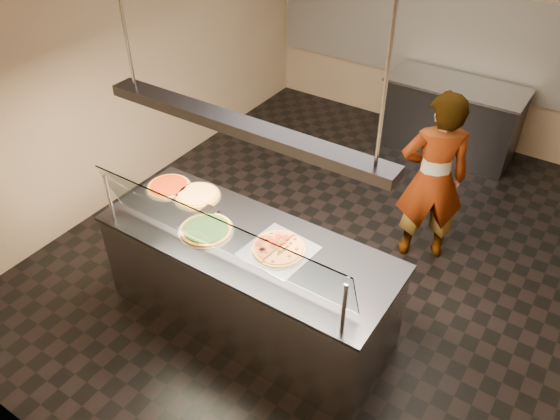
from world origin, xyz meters
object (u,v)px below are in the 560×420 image
Objects in this scene: sneeze_guard at (217,235)px; pizza_cheese at (197,195)px; pizza_spinach at (206,229)px; pizza_tomato at (169,186)px; half_pizza_sausage at (289,253)px; perforated_tray at (279,250)px; worker at (433,179)px; prep_table at (451,118)px; serving_counter at (249,282)px; pizza_spatula at (210,204)px; heat_lamp_housing at (241,126)px; half_pizza_pepperoni at (269,243)px.

sneeze_guard reaches higher than pizza_cheese.
pizza_spinach reaches higher than pizza_tomato.
sneeze_guard is at bearing -135.05° from half_pizza_sausage.
perforated_tray is 0.30× the size of worker.
serving_counter is at bearing -96.25° from prep_table.
pizza_spatula is at bearing 160.60° from serving_counter.
pizza_cheese is at bearing 168.49° from perforated_tray.
perforated_tray is at bearing 39.13° from worker.
serving_counter is 1.48× the size of prep_table.
heat_lamp_housing is at bearing -174.61° from half_pizza_sausage.
worker is 0.77× the size of heat_lamp_housing.
pizza_spinach is (-0.72, -0.12, -0.01)m from half_pizza_sausage.
pizza_tomato is at bearing 156.71° from pizza_spinach.
pizza_spatula is at bearing -15.68° from pizza_cheese.
pizza_cheese is (-0.37, 0.33, -0.00)m from pizza_spinach.
pizza_cheese is 0.25× the size of prep_table.
pizza_spinach is 0.20× the size of heat_lamp_housing.
pizza_tomato is 0.24× the size of prep_table.
serving_counter is at bearing -173.17° from perforated_tray.
perforated_tray is at bearing -0.14° from half_pizza_pepperoni.
half_pizza_sausage is 1.40m from pizza_tomato.
serving_counter is at bearing -19.40° from pizza_spatula.
pizza_cheese is at bearing 6.75° from pizza_tomato.
half_pizza_sausage is 1.06m from heat_lamp_housing.
pizza_spinach is 0.49m from pizza_cheese.
half_pizza_pepperoni is at bearing -12.70° from pizza_cheese.
perforated_tray is 1.26× the size of half_pizza_pepperoni.
serving_counter is 1.11× the size of sneeze_guard.
perforated_tray is at bearing 11.16° from pizza_spinach.
worker is at bearing 55.22° from pizza_spinach.
sneeze_guard is 4.22m from prep_table.
prep_table is at bearing 84.26° from sneeze_guard.
perforated_tray reaches higher than serving_counter.
pizza_cheese is (-0.90, 0.20, -0.02)m from half_pizza_pepperoni.
prep_table is at bearing 68.30° from pizza_tomato.
serving_counter is at bearing 0.00° from heat_lamp_housing.
serving_counter is 1.14m from pizza_tomato.
pizza_spatula is at bearing -1.89° from pizza_tomato.
pizza_spinach is at bearing 143.14° from sneeze_guard.
pizza_spatula is (-0.90, 0.15, 0.00)m from half_pizza_sausage.
half_pizza_pepperoni is 0.73m from pizza_spatula.
half_pizza_pepperoni reaches higher than pizza_spinach.
pizza_spinach is 0.27× the size of prep_table.
pizza_spinach is at bearing -168.84° from perforated_tray.
half_pizza_pepperoni is at bearing 13.17° from pizza_spinach.
pizza_spinach is (-0.53, -0.12, -0.02)m from half_pizza_pepperoni.
half_pizza_pepperoni is at bearing -7.89° from pizza_tomato.
pizza_spatula is (-0.52, 0.18, 0.49)m from serving_counter.
pizza_tomato is at bearing 7.52° from worker.
pizza_spinach is (-0.34, 0.25, -0.28)m from sneeze_guard.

